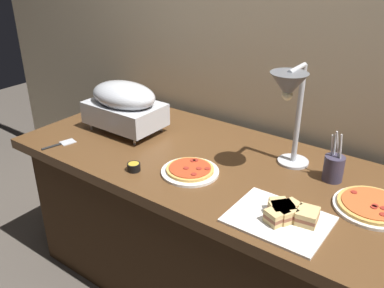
# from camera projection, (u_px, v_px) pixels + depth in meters

# --- Properties ---
(ground_plane) EXTENTS (8.00, 8.00, 0.00)m
(ground_plane) POSITION_uv_depth(u_px,v_px,m) (207.00, 283.00, 2.25)
(ground_plane) COLOR #4C443D
(back_wall) EXTENTS (4.40, 0.04, 2.40)m
(back_wall) POSITION_uv_depth(u_px,v_px,m) (267.00, 45.00, 2.09)
(back_wall) COLOR #C6B593
(back_wall) RESTS_ON ground_plane
(buffet_table) EXTENTS (1.90, 0.84, 0.76)m
(buffet_table) POSITION_uv_depth(u_px,v_px,m) (209.00, 225.00, 2.08)
(buffet_table) COLOR brown
(buffet_table) RESTS_ON ground_plane
(chafing_dish) EXTENTS (0.40, 0.26, 0.27)m
(chafing_dish) POSITION_uv_depth(u_px,v_px,m) (124.00, 104.00, 2.15)
(chafing_dish) COLOR #B7BABF
(chafing_dish) RESTS_ON buffet_table
(heat_lamp) EXTENTS (0.15, 0.29, 0.47)m
(heat_lamp) POSITION_uv_depth(u_px,v_px,m) (290.00, 95.00, 1.64)
(heat_lamp) COLOR #B7BABF
(heat_lamp) RESTS_ON buffet_table
(pizza_plate_front) EXTENTS (0.25, 0.25, 0.03)m
(pizza_plate_front) POSITION_uv_depth(u_px,v_px,m) (190.00, 170.00, 1.80)
(pizza_plate_front) COLOR white
(pizza_plate_front) RESTS_ON buffet_table
(pizza_plate_center) EXTENTS (0.29, 0.29, 0.03)m
(pizza_plate_center) POSITION_uv_depth(u_px,v_px,m) (372.00, 206.00, 1.55)
(pizza_plate_center) COLOR white
(pizza_plate_center) RESTS_ON buffet_table
(sandwich_platter) EXTENTS (0.35, 0.27, 0.06)m
(sandwich_platter) POSITION_uv_depth(u_px,v_px,m) (284.00, 215.00, 1.48)
(sandwich_platter) COLOR white
(sandwich_platter) RESTS_ON buffet_table
(sauce_cup_near) EXTENTS (0.06, 0.06, 0.04)m
(sauce_cup_near) POSITION_uv_depth(u_px,v_px,m) (134.00, 167.00, 1.81)
(sauce_cup_near) COLOR black
(sauce_cup_near) RESTS_ON buffet_table
(utensil_holder) EXTENTS (0.08, 0.08, 0.23)m
(utensil_holder) POSITION_uv_depth(u_px,v_px,m) (334.00, 168.00, 1.73)
(utensil_holder) COLOR #383347
(utensil_holder) RESTS_ON buffet_table
(serving_spatula) EXTENTS (0.07, 0.17, 0.01)m
(serving_spatula) POSITION_uv_depth(u_px,v_px,m) (60.00, 144.00, 2.05)
(serving_spatula) COLOR #B7BABF
(serving_spatula) RESTS_ON buffet_table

